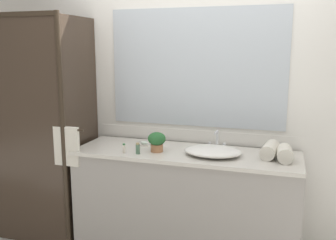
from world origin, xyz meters
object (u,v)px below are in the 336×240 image
Objects in this scene: amenity_bottle_body_wash at (124,149)px; potted_plant at (157,141)px; rolled_towel_middle at (270,150)px; soap_dish at (144,144)px; rolled_towel_near_edge at (285,154)px; sink_basin at (213,151)px; amenity_bottle_lotion at (138,149)px; faucet at (217,143)px.

potted_plant is at bearing 27.96° from amenity_bottle_body_wash.
rolled_towel_middle is (1.11, 0.23, 0.02)m from amenity_bottle_body_wash.
soap_dish is 1.16m from rolled_towel_near_edge.
soap_dish is 1.28× the size of amenity_bottle_body_wash.
potted_plant is 2.01× the size of amenity_bottle_body_wash.
amenity_bottle_lotion is at bearing -166.16° from sink_basin.
sink_basin is at bearing 12.51° from amenity_bottle_body_wash.
rolled_towel_near_edge is (0.98, 0.04, -0.03)m from potted_plant.
faucet reaches higher than amenity_bottle_lotion.
potted_plant is 0.17m from amenity_bottle_lotion.
rolled_towel_middle is at bearing 10.60° from sink_basin.
faucet is 1.90× the size of amenity_bottle_lotion.
amenity_bottle_lotion is at bearing -136.73° from potted_plant.
potted_plant is 1.58× the size of soap_dish.
rolled_towel_near_edge is (0.53, 0.01, 0.02)m from sink_basin.
faucet is at bearing 4.84° from soap_dish.
amenity_bottle_body_wash is at bearing -167.49° from sink_basin.
amenity_bottle_lotion is (-0.57, -0.14, 0.01)m from sink_basin.
potted_plant is at bearing -156.08° from faucet.
sink_basin is 2.83× the size of potted_plant.
rolled_towel_middle reaches higher than sink_basin.
faucet is at bearing 23.92° from potted_plant.
amenity_bottle_body_wash is at bearing -154.67° from faucet.
soap_dish is at bearing -175.16° from faucet.
potted_plant is at bearing -177.75° from rolled_towel_near_edge.
sink_basin is at bearing -178.88° from rolled_towel_near_edge.
potted_plant is 0.64× the size of rolled_towel_middle.
faucet is 0.62m from soap_dish.
amenity_bottle_body_wash is at bearing -103.59° from soap_dish.
amenity_bottle_body_wash is (-0.68, -0.15, 0.00)m from sink_basin.
soap_dish is 0.28m from amenity_bottle_body_wash.
potted_plant reaches higher than amenity_bottle_lotion.
rolled_towel_middle is (0.99, 0.22, 0.01)m from amenity_bottle_lotion.
amenity_bottle_body_wash is at bearing -168.22° from rolled_towel_middle.
potted_plant is (-0.45, -0.03, 0.06)m from sink_basin.
amenity_bottle_lotion is (-0.12, -0.11, -0.05)m from potted_plant.
sink_basin is 0.63m from soap_dish.
sink_basin is 4.99× the size of amenity_bottle_lotion.
rolled_towel_middle is at bearing 12.47° from amenity_bottle_lotion.
sink_basin is 4.47× the size of soap_dish.
faucet reaches higher than soap_dish.
faucet reaches higher than rolled_towel_middle.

